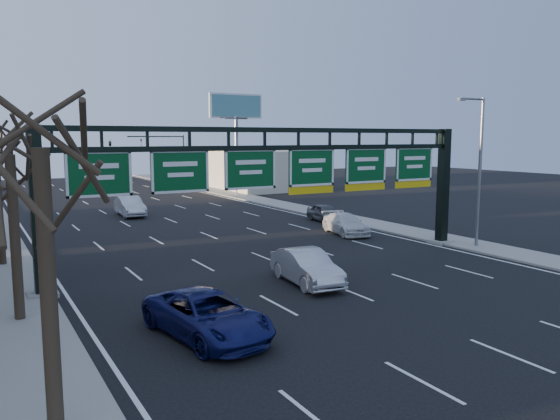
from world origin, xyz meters
TOP-DOWN VIEW (x-y plane):
  - ground at (0.00, 0.00)m, footprint 160.00×160.00m
  - sidewalk_right at (12.80, 20.00)m, footprint 3.00×120.00m
  - lane_markings at (0.00, 20.00)m, footprint 21.60×120.00m
  - sign_gantry at (0.16, 8.00)m, footprint 24.60×1.20m
  - building_right_distant at (20.00, 50.00)m, footprint 12.00×20.00m
  - tree_near at (-12.80, -4.00)m, footprint 3.60×3.60m
  - tree_gantry at (-12.80, 5.00)m, footprint 3.60×3.60m
  - streetlight_near at (12.47, 6.00)m, footprint 2.15×0.22m
  - streetlight_far at (12.47, 40.00)m, footprint 2.15×0.22m
  - billboard_right at (15.00, 44.98)m, footprint 7.00×0.50m
  - traffic_signal_mast at (5.69, 55.00)m, footprint 10.16×0.54m
  - car_blue_suv at (-7.46, 0.16)m, footprint 3.35×5.77m
  - car_silver_sedan at (-0.92, 4.17)m, footprint 2.16×4.91m
  - car_white_wagon at (8.55, 13.86)m, footprint 2.85×5.10m
  - car_grey_far at (10.50, 19.18)m, footprint 2.12×4.26m
  - car_silver_distant at (-2.18, 30.14)m, footprint 1.88×5.05m

SIDE VIEW (x-z plane):
  - ground at x=0.00m, z-range 0.00..0.00m
  - lane_markings at x=0.00m, z-range 0.00..0.01m
  - sidewalk_right at x=12.80m, z-range 0.00..0.12m
  - car_grey_far at x=10.50m, z-range 0.00..1.40m
  - car_white_wagon at x=8.55m, z-range 0.00..1.40m
  - car_blue_suv at x=-7.46m, z-range 0.00..1.51m
  - car_silver_sedan at x=-0.92m, z-range 0.00..1.57m
  - car_silver_distant at x=-2.18m, z-range 0.00..1.65m
  - building_right_distant at x=20.00m, z-range 0.00..5.00m
  - sign_gantry at x=0.16m, z-range 1.03..8.23m
  - streetlight_near at x=12.47m, z-range 0.58..9.58m
  - streetlight_far at x=12.47m, z-range 0.58..9.58m
  - traffic_signal_mast at x=5.69m, z-range 2.00..9.00m
  - tree_gantry at x=-12.80m, z-range 2.87..11.35m
  - tree_near at x=-12.80m, z-range 3.05..11.91m
  - billboard_right at x=15.00m, z-range 3.06..15.06m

